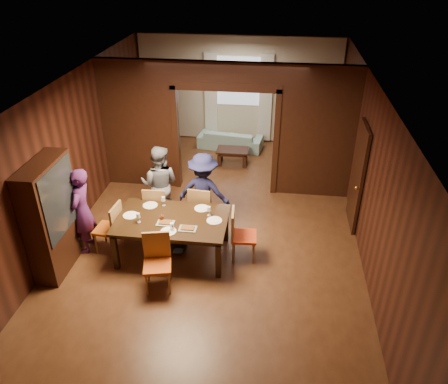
# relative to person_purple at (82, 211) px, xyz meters

# --- Properties ---
(floor) EXTENTS (9.00, 9.00, 0.00)m
(floor) POSITION_rel_person_purple_xyz_m (2.25, 0.99, -0.82)
(floor) COLOR #4A2815
(floor) RESTS_ON ground
(ceiling) EXTENTS (5.50, 9.00, 0.02)m
(ceiling) POSITION_rel_person_purple_xyz_m (2.25, 0.99, 2.08)
(ceiling) COLOR silver
(ceiling) RESTS_ON room_walls
(room_walls) EXTENTS (5.52, 9.01, 2.90)m
(room_walls) POSITION_rel_person_purple_xyz_m (2.25, 2.87, 0.69)
(room_walls) COLOR black
(room_walls) RESTS_ON floor
(person_purple) EXTENTS (0.42, 0.61, 1.64)m
(person_purple) POSITION_rel_person_purple_xyz_m (0.00, 0.00, 0.00)
(person_purple) COLOR #4C1C53
(person_purple) RESTS_ON floor
(person_grey) EXTENTS (0.80, 0.63, 1.62)m
(person_grey) POSITION_rel_person_purple_xyz_m (1.12, 1.14, -0.01)
(person_grey) COLOR slate
(person_grey) RESTS_ON floor
(person_navy) EXTENTS (1.08, 0.70, 1.58)m
(person_navy) POSITION_rel_person_purple_xyz_m (2.02, 1.00, -0.03)
(person_navy) COLOR #171739
(person_navy) RESTS_ON floor
(sofa) EXTENTS (1.82, 0.91, 0.51)m
(sofa) POSITION_rel_person_purple_xyz_m (2.11, 4.84, -0.56)
(sofa) COLOR #96C4C4
(sofa) RESTS_ON floor
(serving_bowl) EXTENTS (0.34, 0.34, 0.08)m
(serving_bowl) POSITION_rel_person_purple_xyz_m (1.68, 0.10, -0.02)
(serving_bowl) COLOR black
(serving_bowl) RESTS_ON dining_table
(dining_table) EXTENTS (1.95, 1.21, 0.76)m
(dining_table) POSITION_rel_person_purple_xyz_m (1.62, 0.04, -0.44)
(dining_table) COLOR black
(dining_table) RESTS_ON floor
(coffee_table) EXTENTS (0.80, 0.50, 0.40)m
(coffee_table) POSITION_rel_person_purple_xyz_m (2.28, 3.86, -0.62)
(coffee_table) COLOR black
(coffee_table) RESTS_ON floor
(chair_left) EXTENTS (0.48, 0.48, 0.97)m
(chair_left) POSITION_rel_person_purple_xyz_m (0.42, 0.02, -0.33)
(chair_left) COLOR #C85712
(chair_left) RESTS_ON floor
(chair_right) EXTENTS (0.47, 0.47, 0.97)m
(chair_right) POSITION_rel_person_purple_xyz_m (2.89, 0.10, -0.33)
(chair_right) COLOR red
(chair_right) RESTS_ON floor
(chair_far_l) EXTENTS (0.46, 0.46, 0.97)m
(chair_far_l) POSITION_rel_person_purple_xyz_m (1.13, 0.82, -0.33)
(chair_far_l) COLOR orange
(chair_far_l) RESTS_ON floor
(chair_far_r) EXTENTS (0.47, 0.47, 0.97)m
(chair_far_r) POSITION_rel_person_purple_xyz_m (2.00, 0.93, -0.33)
(chair_far_r) COLOR orange
(chair_far_r) RESTS_ON floor
(chair_near) EXTENTS (0.53, 0.53, 0.97)m
(chair_near) POSITION_rel_person_purple_xyz_m (1.57, -0.87, -0.33)
(chair_near) COLOR #C04912
(chair_near) RESTS_ON floor
(hutch) EXTENTS (0.40, 1.20, 2.00)m
(hutch) POSITION_rel_person_purple_xyz_m (-0.28, -0.51, 0.18)
(hutch) COLOR black
(hutch) RESTS_ON floor
(door_right) EXTENTS (0.06, 0.90, 2.10)m
(door_right) POSITION_rel_person_purple_xyz_m (4.95, 1.49, 0.23)
(door_right) COLOR black
(door_right) RESTS_ON floor
(window_far) EXTENTS (1.20, 0.03, 1.30)m
(window_far) POSITION_rel_person_purple_xyz_m (2.25, 5.43, 0.88)
(window_far) COLOR silver
(window_far) RESTS_ON back_wall
(curtain_left) EXTENTS (0.35, 0.06, 2.40)m
(curtain_left) POSITION_rel_person_purple_xyz_m (1.50, 5.39, 0.43)
(curtain_left) COLOR white
(curtain_left) RESTS_ON back_wall
(curtain_right) EXTENTS (0.35, 0.06, 2.40)m
(curtain_right) POSITION_rel_person_purple_xyz_m (3.00, 5.39, 0.43)
(curtain_right) COLOR white
(curtain_right) RESTS_ON back_wall
(plate_left) EXTENTS (0.27, 0.27, 0.01)m
(plate_left) POSITION_rel_person_purple_xyz_m (0.87, 0.05, -0.05)
(plate_left) COLOR white
(plate_left) RESTS_ON dining_table
(plate_far_l) EXTENTS (0.27, 0.27, 0.01)m
(plate_far_l) POSITION_rel_person_purple_xyz_m (1.12, 0.42, -0.05)
(plate_far_l) COLOR silver
(plate_far_l) RESTS_ON dining_table
(plate_far_r) EXTENTS (0.27, 0.27, 0.01)m
(plate_far_r) POSITION_rel_person_purple_xyz_m (2.08, 0.43, -0.05)
(plate_far_r) COLOR white
(plate_far_r) RESTS_ON dining_table
(plate_right) EXTENTS (0.27, 0.27, 0.01)m
(plate_right) POSITION_rel_person_purple_xyz_m (2.37, 0.07, -0.05)
(plate_right) COLOR silver
(plate_right) RESTS_ON dining_table
(plate_near) EXTENTS (0.27, 0.27, 0.01)m
(plate_near) POSITION_rel_person_purple_xyz_m (1.65, -0.35, -0.05)
(plate_near) COLOR white
(plate_near) RESTS_ON dining_table
(platter_a) EXTENTS (0.30, 0.20, 0.04)m
(platter_a) POSITION_rel_person_purple_xyz_m (1.54, -0.12, -0.04)
(platter_a) COLOR gray
(platter_a) RESTS_ON dining_table
(platter_b) EXTENTS (0.30, 0.20, 0.04)m
(platter_b) POSITION_rel_person_purple_xyz_m (1.96, -0.24, -0.04)
(platter_b) COLOR slate
(platter_b) RESTS_ON dining_table
(wineglass_left) EXTENTS (0.08, 0.08, 0.18)m
(wineglass_left) POSITION_rel_person_purple_xyz_m (1.07, -0.13, 0.03)
(wineglass_left) COLOR silver
(wineglass_left) RESTS_ON dining_table
(wineglass_far) EXTENTS (0.08, 0.08, 0.18)m
(wineglass_far) POSITION_rel_person_purple_xyz_m (1.37, 0.46, 0.03)
(wineglass_far) COLOR silver
(wineglass_far) RESTS_ON dining_table
(wineglass_right) EXTENTS (0.08, 0.08, 0.18)m
(wineglass_right) POSITION_rel_person_purple_xyz_m (2.25, 0.23, 0.03)
(wineglass_right) COLOR silver
(wineglass_right) RESTS_ON dining_table
(tumbler) EXTENTS (0.07, 0.07, 0.14)m
(tumbler) POSITION_rel_person_purple_xyz_m (1.70, -0.29, 0.01)
(tumbler) COLOR white
(tumbler) RESTS_ON dining_table
(condiment_jar) EXTENTS (0.08, 0.08, 0.11)m
(condiment_jar) POSITION_rel_person_purple_xyz_m (1.46, -0.03, -0.00)
(condiment_jar) COLOR #4E2512
(condiment_jar) RESTS_ON dining_table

